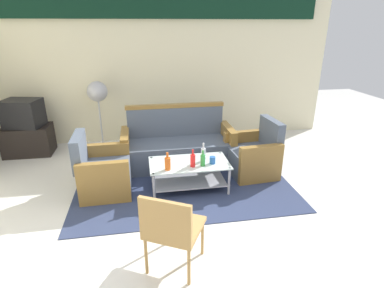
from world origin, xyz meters
TOP-DOWN VIEW (x-y plane):
  - ground_plane at (0.00, 0.00)m, footprint 14.00×14.00m
  - wall_back at (0.00, 3.05)m, footprint 6.52×0.19m
  - rug at (0.02, 1.00)m, footprint 3.07×2.13m
  - couch at (0.03, 1.67)m, footprint 1.81×0.75m
  - armchair_left at (-1.10, 0.93)m, footprint 0.71×0.77m
  - armchair_right at (1.15, 1.14)m, footprint 0.75×0.81m
  - coffee_table at (0.08, 0.81)m, footprint 1.10×0.60m
  - bottle_orange at (-0.23, 0.64)m, footprint 0.08×0.08m
  - bottle_red at (0.11, 0.68)m, footprint 0.07×0.07m
  - bottle_clear at (0.29, 0.83)m, footprint 0.06×0.06m
  - bottle_green at (0.25, 0.68)m, footprint 0.07×0.07m
  - cup at (0.39, 0.73)m, footprint 0.08×0.08m
  - tv_stand at (-2.56, 2.55)m, footprint 0.80×0.50m
  - television at (-2.56, 2.55)m, footprint 0.68×0.56m
  - pedestal_fan at (-1.28, 2.60)m, footprint 0.36×0.36m
  - wicker_chair at (-0.33, -0.70)m, footprint 0.65×0.65m

SIDE VIEW (x-z plane):
  - ground_plane at x=0.00m, z-range 0.00..0.00m
  - rug at x=0.02m, z-range 0.00..0.01m
  - tv_stand at x=-2.56m, z-range 0.00..0.52m
  - coffee_table at x=0.08m, z-range 0.07..0.47m
  - armchair_left at x=-1.10m, z-range -0.14..0.71m
  - armchair_right at x=1.15m, z-range -0.14..0.71m
  - couch at x=0.03m, z-range -0.16..0.80m
  - cup at x=0.39m, z-range 0.41..0.51m
  - bottle_green at x=0.25m, z-range 0.38..0.60m
  - wicker_chair at x=-0.33m, z-range 0.07..0.91m
  - bottle_orange at x=-0.23m, z-range 0.38..0.62m
  - bottle_red at x=0.11m, z-range 0.38..0.63m
  - bottle_clear at x=0.29m, z-range 0.38..0.65m
  - television at x=-2.56m, z-range 0.52..1.00m
  - pedestal_fan at x=-1.28m, z-range 0.38..1.65m
  - wall_back at x=0.00m, z-range 0.08..2.88m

